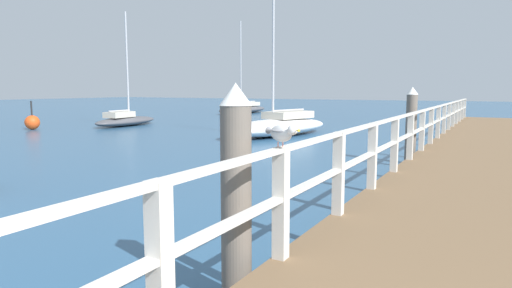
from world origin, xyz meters
The scene contains 9 objects.
pier_deck centered at (0.00, 13.60, 0.23)m, with size 2.37×27.19×0.46m, color brown.
pier_railing centered at (-1.11, 13.60, 1.09)m, with size 0.12×25.71×1.01m.
dock_piling_near centered at (-1.49, 3.86, 1.03)m, with size 0.29×0.29×2.04m.
dock_piling_far centered at (-1.49, 12.70, 1.03)m, with size 0.29×0.29×2.04m.
seagull_foreground centered at (-1.10, 3.99, 1.61)m, with size 0.43×0.28×0.21m.
boat_1 centered at (-17.18, 17.95, 0.33)m, with size 2.02×4.71×6.07m.
boat_3 centered at (-7.76, 17.53, 0.41)m, with size 3.53×6.53×6.54m.
boat_4 centered at (-17.95, 31.80, 0.36)m, with size 1.90×6.55×7.34m.
channel_buoy centered at (-19.50, 14.07, 0.36)m, with size 0.70×0.70×1.40m.
Camera 1 is at (0.56, 0.54, 1.98)m, focal length 30.93 mm.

